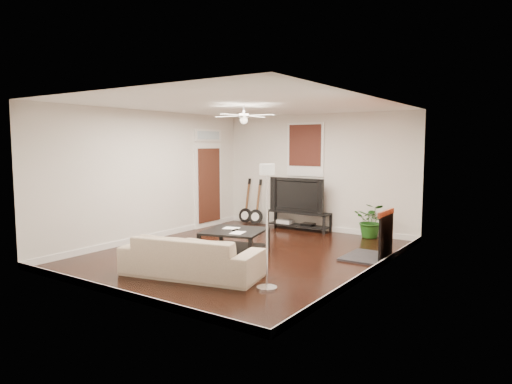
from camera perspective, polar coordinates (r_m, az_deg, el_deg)
room at (r=8.61m, az=-1.50°, el=1.43°), size 5.01×6.01×2.81m
brick_accent at (r=8.39m, az=16.59°, el=1.06°), size 0.02×2.20×2.80m
fireplace at (r=8.61m, az=14.57°, el=-5.08°), size 0.80×1.10×0.92m
window_back at (r=11.27m, az=6.11°, el=5.26°), size 1.00×0.06×1.30m
door_left at (r=11.63m, az=-5.89°, el=1.83°), size 0.08×1.00×2.50m
tv_stand at (r=11.29m, az=5.28°, el=-3.53°), size 1.60×0.43×0.45m
tv at (r=11.22m, az=5.36°, el=-0.31°), size 1.44×0.19×0.83m
coffee_table at (r=8.84m, az=-2.66°, el=-6.16°), size 1.31×1.31×0.45m
sofa at (r=7.40m, az=-7.96°, el=-7.82°), size 2.36×1.35×0.65m
floor_lamp at (r=6.55m, az=1.38°, el=-4.36°), size 0.36×0.36×1.81m
potted_plant at (r=10.55m, az=14.12°, el=-3.44°), size 0.78×0.69×0.78m
guitar_left at (r=12.04m, az=-1.33°, el=-1.10°), size 0.39×0.28×1.20m
guitar_right at (r=11.81m, az=-0.03°, el=-1.24°), size 0.41×0.32×1.20m
ceiling_fan at (r=8.60m, az=-1.52°, el=9.42°), size 1.24×1.24×0.32m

